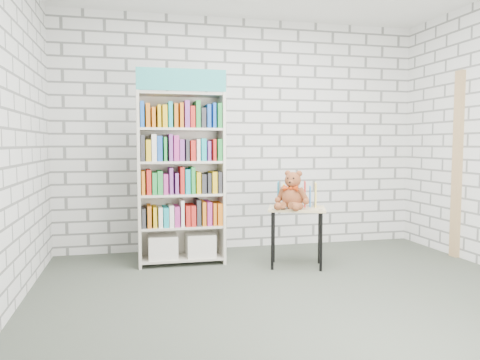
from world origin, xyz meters
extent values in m
plane|color=#40473C|center=(0.00, 0.00, 0.00)|extent=(4.50, 4.50, 0.00)
cube|color=silver|center=(0.00, 2.00, 1.40)|extent=(4.50, 0.02, 2.80)
cube|color=silver|center=(0.00, -2.00, 1.40)|extent=(4.50, 0.02, 2.80)
cube|color=silver|center=(-2.25, 0.00, 1.40)|extent=(0.02, 4.00, 2.80)
cube|color=beige|center=(-1.28, 1.35, 0.91)|extent=(0.03, 0.35, 1.82)
cube|color=beige|center=(-0.40, 1.35, 0.91)|extent=(0.03, 0.35, 1.82)
cube|color=beige|center=(-0.84, 1.52, 0.91)|extent=(0.91, 0.02, 1.82)
cube|color=teal|center=(-0.84, 1.18, 1.93)|extent=(0.91, 0.02, 0.22)
cube|color=beige|center=(-0.84, 1.35, 0.06)|extent=(0.85, 0.33, 0.03)
cube|color=beige|center=(-0.84, 1.35, 0.41)|extent=(0.85, 0.33, 0.03)
cube|color=beige|center=(-0.84, 1.35, 0.75)|extent=(0.85, 0.33, 0.03)
cube|color=beige|center=(-0.84, 1.35, 1.09)|extent=(0.85, 0.33, 0.03)
cube|color=beige|center=(-0.84, 1.35, 1.44)|extent=(0.85, 0.33, 0.03)
cube|color=beige|center=(-0.84, 1.35, 1.80)|extent=(0.85, 0.33, 0.03)
cube|color=silver|center=(-1.05, 1.35, 0.20)|extent=(0.30, 0.29, 0.24)
cube|color=silver|center=(-0.64, 1.35, 0.20)|extent=(0.30, 0.29, 0.24)
cube|color=green|center=(-0.84, 1.34, 0.54)|extent=(0.85, 0.29, 0.24)
cube|color=orange|center=(-0.84, 1.34, 0.88)|extent=(0.85, 0.29, 0.24)
cube|color=#BF338C|center=(-0.84, 1.34, 1.23)|extent=(0.85, 0.29, 0.24)
cube|color=#19A5B2|center=(-0.84, 1.34, 1.57)|extent=(0.85, 0.29, 0.24)
cube|color=#CDB77B|center=(0.32, 0.95, 0.61)|extent=(0.68, 0.57, 0.03)
cylinder|color=black|center=(0.03, 0.88, 0.30)|extent=(0.03, 0.03, 0.60)
cylinder|color=black|center=(0.14, 1.18, 0.30)|extent=(0.03, 0.03, 0.60)
cylinder|color=black|center=(0.49, 0.72, 0.30)|extent=(0.03, 0.03, 0.60)
cylinder|color=black|center=(0.60, 1.01, 0.30)|extent=(0.03, 0.03, 0.60)
cylinder|color=black|center=(0.04, 0.89, 0.62)|extent=(0.04, 0.04, 0.01)
cylinder|color=black|center=(0.49, 0.73, 0.62)|extent=(0.04, 0.04, 0.01)
cube|color=teal|center=(0.16, 1.10, 0.74)|extent=(0.07, 0.17, 0.24)
cube|color=yellow|center=(0.21, 1.08, 0.74)|extent=(0.07, 0.17, 0.24)
cube|color=orange|center=(0.27, 1.06, 0.74)|extent=(0.07, 0.17, 0.24)
cube|color=black|center=(0.32, 1.05, 0.74)|extent=(0.07, 0.17, 0.24)
cube|color=white|center=(0.37, 1.03, 0.74)|extent=(0.07, 0.17, 0.24)
cube|color=red|center=(0.43, 1.01, 0.74)|extent=(0.07, 0.17, 0.24)
cube|color=#347BC6|center=(0.48, 0.99, 0.74)|extent=(0.07, 0.17, 0.24)
cube|color=#FFDC54|center=(0.53, 0.97, 0.74)|extent=(0.07, 0.17, 0.24)
ellipsoid|color=brown|center=(0.25, 0.89, 0.74)|extent=(0.23, 0.20, 0.23)
sphere|color=brown|center=(0.25, 0.89, 0.92)|extent=(0.17, 0.17, 0.17)
sphere|color=brown|center=(0.21, 0.94, 0.98)|extent=(0.06, 0.06, 0.06)
sphere|color=brown|center=(0.31, 0.87, 0.98)|extent=(0.06, 0.06, 0.06)
sphere|color=brown|center=(0.21, 0.84, 0.89)|extent=(0.07, 0.07, 0.07)
sphere|color=black|center=(0.19, 0.85, 0.94)|extent=(0.02, 0.02, 0.02)
sphere|color=black|center=(0.23, 0.82, 0.94)|extent=(0.02, 0.02, 0.02)
sphere|color=black|center=(0.19, 0.81, 0.90)|extent=(0.02, 0.02, 0.02)
cylinder|color=brown|center=(0.15, 0.95, 0.77)|extent=(0.10, 0.14, 0.16)
cylinder|color=brown|center=(0.33, 0.81, 0.77)|extent=(0.14, 0.09, 0.16)
sphere|color=brown|center=(0.11, 0.95, 0.71)|extent=(0.07, 0.07, 0.07)
sphere|color=brown|center=(0.35, 0.77, 0.71)|extent=(0.07, 0.07, 0.07)
cylinder|color=brown|center=(0.13, 0.84, 0.67)|extent=(0.12, 0.19, 0.09)
cylinder|color=brown|center=(0.24, 0.76, 0.67)|extent=(0.18, 0.16, 0.09)
sphere|color=brown|center=(0.06, 0.80, 0.66)|extent=(0.08, 0.08, 0.08)
sphere|color=brown|center=(0.21, 0.68, 0.66)|extent=(0.08, 0.08, 0.08)
cone|color=#B8330B|center=(0.18, 0.86, 0.84)|extent=(0.09, 0.09, 0.06)
cone|color=#B8330B|center=(0.24, 0.82, 0.84)|extent=(0.09, 0.09, 0.06)
sphere|color=#B8330B|center=(0.21, 0.84, 0.84)|extent=(0.04, 0.04, 0.04)
cube|color=tan|center=(2.23, 0.95, 1.05)|extent=(0.05, 0.12, 2.10)
camera|label=1|loc=(-1.36, -3.62, 1.28)|focal=35.00mm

